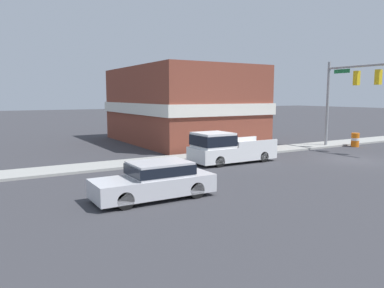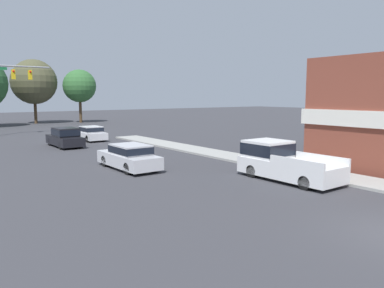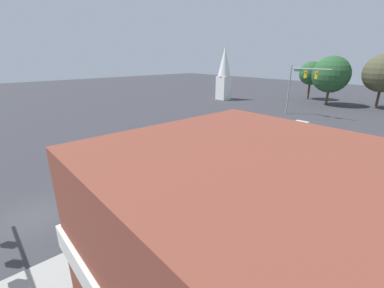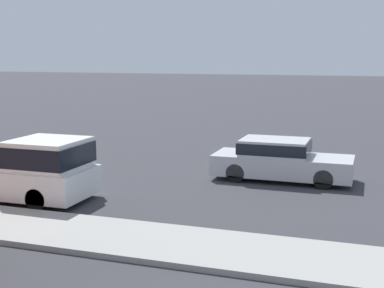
{
  "view_description": "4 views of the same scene",
  "coord_description": "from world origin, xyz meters",
  "views": [
    {
      "loc": [
        -15.21,
        20.89,
        4.09
      ],
      "look_at": [
        -0.16,
        12.0,
        1.84
      ],
      "focal_mm": 35.0,
      "sensor_mm": 36.0,
      "label": 1
    },
    {
      "loc": [
        -11.92,
        -4.89,
        4.3
      ],
      "look_at": [
        0.39,
        11.53,
        1.64
      ],
      "focal_mm": 35.0,
      "sensor_mm": 36.0,
      "label": 2
    },
    {
      "loc": [
        16.29,
        -1.62,
        9.26
      ],
      "look_at": [
        0.46,
        12.39,
        2.01
      ],
      "focal_mm": 24.0,
      "sensor_mm": 36.0,
      "label": 3
    },
    {
      "loc": [
        16.79,
        17.75,
        4.44
      ],
      "look_at": [
        0.91,
        12.34,
        1.61
      ],
      "focal_mm": 50.0,
      "sensor_mm": 36.0,
      "label": 4
    }
  ],
  "objects": [
    {
      "name": "near_signal_assembly",
      "position": [
        2.38,
        -3.77,
        4.99
      ],
      "size": [
        8.16,
        0.49,
        6.75
      ],
      "color": "gray",
      "rests_on": "ground"
    },
    {
      "name": "corner_brick_building",
      "position": [
        14.18,
        4.65,
        3.23
      ],
      "size": [
        13.86,
        9.65,
        6.51
      ],
      "color": "brown",
      "rests_on": "ground"
    },
    {
      "name": "ground_plane",
      "position": [
        0.0,
        0.0,
        0.0
      ],
      "size": [
        200.0,
        200.0,
        0.0
      ],
      "primitive_type": "plane",
      "color": "#38383D"
    },
    {
      "name": "pickup_truck_parked",
      "position": [
        3.23,
        7.62,
        0.94
      ],
      "size": [
        2.14,
        5.39,
        1.92
      ],
      "color": "black",
      "rests_on": "ground"
    },
    {
      "name": "car_lead",
      "position": [
        -1.85,
        14.69,
        0.77
      ],
      "size": [
        1.87,
        4.86,
        1.47
      ],
      "color": "black",
      "rests_on": "ground"
    },
    {
      "name": "construction_barrel",
      "position": [
        3.9,
        -5.7,
        0.57
      ],
      "size": [
        0.64,
        0.64,
        1.12
      ],
      "color": "orange",
      "rests_on": "ground"
    },
    {
      "name": "sidewalk_curb",
      "position": [
        5.7,
        0.0,
        0.07
      ],
      "size": [
        2.4,
        60.0,
        0.14
      ],
      "color": "#9E9E99",
      "rests_on": "ground"
    }
  ]
}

